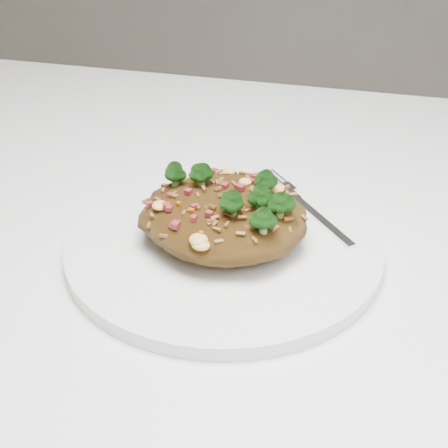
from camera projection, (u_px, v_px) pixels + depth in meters
The scene contains 4 objects.
dining_table at pixel (251, 292), 0.68m from camera, with size 1.20×0.80×0.75m.
plate at pixel (224, 244), 0.58m from camera, with size 0.29×0.29×0.01m, color white.
fried_rice at pixel (225, 209), 0.56m from camera, with size 0.15×0.14×0.07m.
fork at pixel (309, 209), 0.62m from camera, with size 0.12×0.13×0.00m.
Camera 1 is at (0.10, -0.52, 1.09)m, focal length 50.00 mm.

